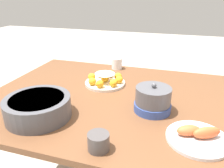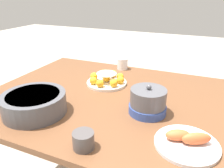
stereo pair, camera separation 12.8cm
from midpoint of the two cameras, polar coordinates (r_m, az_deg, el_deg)
The scene contains 7 objects.
dining_table at distance 1.25m, azimuth 4.51°, elevation -6.67°, with size 1.47×1.06×0.71m.
cake_plate at distance 1.37m, azimuth 1.32°, elevation 1.05°, with size 0.25×0.25×0.08m.
serving_bowl at distance 1.09m, azimuth -16.51°, elevation -4.82°, with size 0.30×0.30×0.10m.
seafood_platter at distance 0.92m, azimuth 22.88°, elevation -13.88°, with size 0.24×0.24×0.06m.
cup_near at distance 1.64m, azimuth 5.00°, elevation 5.28°, with size 0.08×0.08×0.08m.
cup_far at distance 0.84m, azimuth -3.01°, elevation -14.62°, with size 0.08×0.08×0.07m.
warming_pot at distance 1.06m, azimuth 12.79°, elevation -4.58°, with size 0.18×0.18×0.15m.
Camera 2 is at (-0.40, 1.01, 1.26)m, focal length 35.00 mm.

